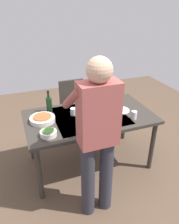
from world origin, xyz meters
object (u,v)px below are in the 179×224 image
(serving_bowl_pasta, at_px, (42,119))
(dinner_plate_near, at_px, (121,110))
(wine_glass_left, at_px, (99,104))
(water_cup_near_left, at_px, (134,115))
(water_cup_far_left, at_px, (73,112))
(wine_bottle, at_px, (49,104))
(dining_table, at_px, (89,121))
(side_bowl_salad, at_px, (48,133))
(chair_near, at_px, (74,105))
(person_server, at_px, (97,134))
(water_cup_near_right, at_px, (92,119))

(serving_bowl_pasta, height_order, dinner_plate_near, serving_bowl_pasta)
(wine_glass_left, xyz_separation_m, water_cup_near_left, (-0.32, 0.34, -0.05))
(water_cup_far_left, bearing_deg, wine_bottle, -33.30)
(water_cup_near_left, distance_m, water_cup_far_left, 0.75)
(dining_table, xyz_separation_m, wine_glass_left, (-0.16, -0.07, 0.18))
(water_cup_far_left, distance_m, side_bowl_salad, 0.53)
(dining_table, relative_size, water_cup_far_left, 17.89)
(serving_bowl_pasta, relative_size, dinner_plate_near, 1.30)
(wine_bottle, distance_m, side_bowl_salad, 0.56)
(water_cup_near_left, distance_m, dinner_plate_near, 0.26)
(chair_near, bearing_deg, dining_table, 87.90)
(side_bowl_salad, bearing_deg, wine_bottle, -102.62)
(person_server, height_order, wine_glass_left, person_server)
(water_cup_near_left, bearing_deg, serving_bowl_pasta, -17.34)
(wine_glass_left, height_order, water_cup_near_right, wine_glass_left)
(wine_bottle, bearing_deg, dinner_plate_near, 162.02)
(dining_table, height_order, serving_bowl_pasta, serving_bowl_pasta)
(water_cup_near_left, relative_size, side_bowl_salad, 0.58)
(chair_near, height_order, water_cup_near_left, chair_near)
(dining_table, relative_size, serving_bowl_pasta, 5.35)
(dining_table, xyz_separation_m, chair_near, (-0.03, -0.83, -0.16))
(water_cup_near_right, relative_size, side_bowl_salad, 0.57)
(water_cup_near_left, height_order, water_cup_far_left, water_cup_near_left)
(chair_near, distance_m, person_server, 1.62)
(water_cup_far_left, relative_size, dinner_plate_near, 0.39)
(wine_glass_left, distance_m, dinner_plate_near, 0.30)
(water_cup_near_left, distance_m, serving_bowl_pasta, 1.11)
(water_cup_near_right, xyz_separation_m, water_cup_far_left, (0.15, -0.28, -0.01))
(water_cup_near_left, relative_size, dinner_plate_near, 0.45)
(dining_table, bearing_deg, water_cup_far_left, -26.66)
(water_cup_near_left, bearing_deg, chair_near, -67.76)
(person_server, relative_size, wine_bottle, 5.71)
(water_cup_far_left, bearing_deg, water_cup_near_left, 151.56)
(person_server, distance_m, water_cup_far_left, 0.82)
(person_server, bearing_deg, water_cup_near_right, -106.00)
(serving_bowl_pasta, bearing_deg, side_bowl_salad, 91.29)
(wine_bottle, height_order, wine_glass_left, wine_bottle)
(water_cup_near_right, bearing_deg, wine_bottle, -47.69)
(wine_glass_left, bearing_deg, side_bowl_salad, 24.94)
(wine_glass_left, bearing_deg, dining_table, 24.06)
(person_server, height_order, wine_bottle, person_server)
(person_server, height_order, water_cup_far_left, person_server)
(wine_bottle, bearing_deg, dining_table, 149.30)
(dining_table, bearing_deg, wine_bottle, -30.70)
(chair_near, bearing_deg, side_bowl_salad, 61.34)
(chair_near, height_order, side_bowl_salad, chair_near)
(side_bowl_salad, xyz_separation_m, dinner_plate_near, (-1.00, -0.25, -0.03))
(water_cup_near_left, height_order, side_bowl_salad, water_cup_near_left)
(dining_table, distance_m, serving_bowl_pasta, 0.59)
(chair_near, height_order, person_server, person_server)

